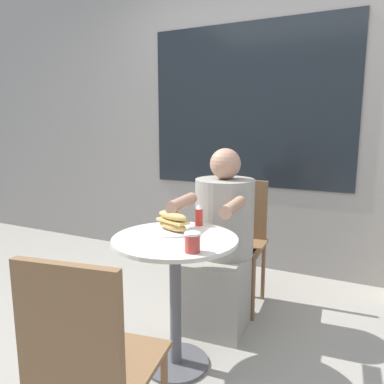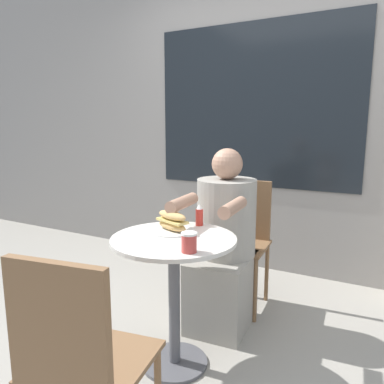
{
  "view_description": "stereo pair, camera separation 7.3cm",
  "coord_description": "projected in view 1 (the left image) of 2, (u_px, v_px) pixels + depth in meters",
  "views": [
    {
      "loc": [
        0.87,
        -1.57,
        1.25
      ],
      "look_at": [
        0.0,
        0.19,
        0.9
      ],
      "focal_mm": 35.0,
      "sensor_mm": 36.0,
      "label": 1
    },
    {
      "loc": [
        0.94,
        -1.54,
        1.25
      ],
      "look_at": [
        0.0,
        0.19,
        0.9
      ],
      "focal_mm": 35.0,
      "sensor_mm": 36.0,
      "label": 2
    }
  ],
  "objects": [
    {
      "name": "condiment_bottle",
      "position": [
        199.0,
        215.0,
        2.09
      ],
      "size": [
        0.04,
        0.04,
        0.12
      ],
      "color": "red",
      "rests_on": "cafe_table"
    },
    {
      "name": "sandwich_on_plate",
      "position": [
        173.0,
        223.0,
        1.96
      ],
      "size": [
        0.24,
        0.24,
        0.11
      ],
      "rotation": [
        0.0,
        0.0,
        -0.34
      ],
      "color": "white",
      "rests_on": "cafe_table"
    },
    {
      "name": "cafe_table",
      "position": [
        175.0,
        274.0,
        1.9
      ],
      "size": [
        0.63,
        0.63,
        0.7
      ],
      "color": "beige",
      "rests_on": "ground_plane"
    },
    {
      "name": "ground_plane",
      "position": [
        176.0,
        364.0,
        1.99
      ],
      "size": [
        8.0,
        8.0,
        0.0
      ],
      "primitive_type": "plane",
      "color": "gray"
    },
    {
      "name": "empty_chair_across",
      "position": [
        86.0,
        358.0,
        1.19
      ],
      "size": [
        0.44,
        0.44,
        0.87
      ],
      "rotation": [
        0.0,
        0.0,
        0.17
      ],
      "color": "brown",
      "rests_on": "ground_plane"
    },
    {
      "name": "drink_cup",
      "position": [
        192.0,
        242.0,
        1.65
      ],
      "size": [
        0.07,
        0.07,
        0.09
      ],
      "color": "#B73D38",
      "rests_on": "cafe_table"
    },
    {
      "name": "seated_diner",
      "position": [
        222.0,
        251.0,
        2.33
      ],
      "size": [
        0.4,
        0.67,
        1.12
      ],
      "rotation": [
        0.0,
        0.0,
        3.22
      ],
      "color": "gray",
      "rests_on": "ground_plane"
    },
    {
      "name": "diner_chair",
      "position": [
        239.0,
        230.0,
        2.64
      ],
      "size": [
        0.41,
        0.41,
        0.87
      ],
      "rotation": [
        0.0,
        0.0,
        3.22
      ],
      "color": "brown",
      "rests_on": "ground_plane"
    },
    {
      "name": "storefront_wall",
      "position": [
        265.0,
        107.0,
        3.14
      ],
      "size": [
        8.0,
        0.09,
        2.8
      ],
      "color": "gray",
      "rests_on": "ground_plane"
    }
  ]
}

